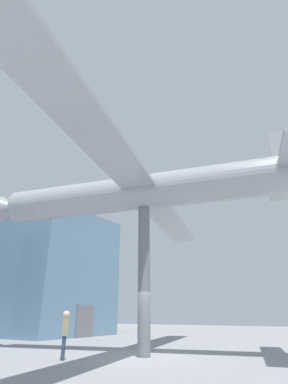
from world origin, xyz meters
The scene contains 5 objects.
ground_plane centered at (0.00, 0.00, 0.00)m, with size 80.00×80.00×0.00m, color gray.
glass_pavilion_right centered at (7.25, 15.61, 4.92)m, with size 8.54×11.40×10.43m.
support_pylon_central centered at (0.00, 0.00, 3.17)m, with size 0.54×0.54×6.33m.
suspended_airplane centered at (-0.04, 0.15, 7.20)m, with size 21.63×16.37×3.02m.
visitor_person centered at (-2.34, 2.17, 1.00)m, with size 0.43×0.44×1.73m.
Camera 1 is at (-11.56, -7.23, 1.57)m, focal length 28.00 mm.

